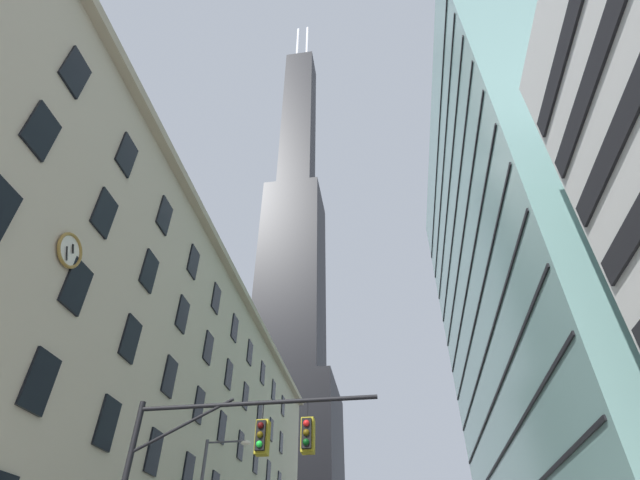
# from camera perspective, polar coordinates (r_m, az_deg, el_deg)

# --- Properties ---
(station_building) EXTENTS (16.24, 59.40, 25.37)m
(station_building) POSITION_cam_1_polar(r_m,az_deg,el_deg) (42.87, -22.13, -20.78)
(station_building) COLOR #BCAF93
(station_building) RESTS_ON ground
(dark_skyscraper) EXTENTS (22.53, 22.53, 201.02)m
(dark_skyscraper) POSITION_cam_1_polar(r_m,az_deg,el_deg) (117.36, -3.66, -9.66)
(dark_skyscraper) COLOR black
(dark_skyscraper) RESTS_ON ground
(glass_office_midrise) EXTENTS (19.94, 44.40, 54.81)m
(glass_office_midrise) POSITION_cam_1_polar(r_m,az_deg,el_deg) (54.25, 27.96, -5.08)
(glass_office_midrise) COLOR gray
(glass_office_midrise) RESTS_ON ground
(traffic_signal_mast) EXTENTS (8.18, 0.63, 6.97)m
(traffic_signal_mast) POSITION_cam_1_polar(r_m,az_deg,el_deg) (16.26, -11.54, -25.02)
(traffic_signal_mast) COLOR black
(traffic_signal_mast) RESTS_ON sidewalk_left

